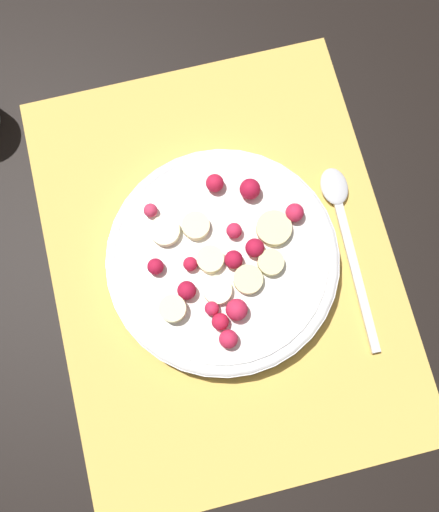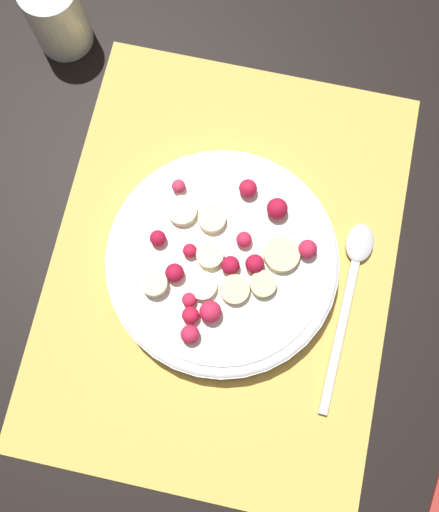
% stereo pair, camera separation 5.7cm
% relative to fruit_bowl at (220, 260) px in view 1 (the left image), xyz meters
% --- Properties ---
extents(ground_plane, '(3.00, 3.00, 0.00)m').
position_rel_fruit_bowl_xyz_m(ground_plane, '(-0.00, -0.00, -0.02)').
color(ground_plane, black).
extents(placemat, '(0.47, 0.36, 0.01)m').
position_rel_fruit_bowl_xyz_m(placemat, '(-0.00, -0.00, -0.02)').
color(placemat, '#E0B251').
rests_on(placemat, ground_plane).
extents(fruit_bowl, '(0.24, 0.24, 0.05)m').
position_rel_fruit_bowl_xyz_m(fruit_bowl, '(0.00, 0.00, 0.00)').
color(fruit_bowl, white).
rests_on(fruit_bowl, placemat).
extents(spoon, '(0.20, 0.03, 0.01)m').
position_rel_fruit_bowl_xyz_m(spoon, '(0.01, -0.14, -0.01)').
color(spoon, silver).
rests_on(spoon, placemat).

